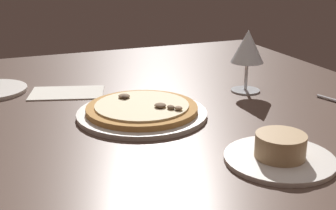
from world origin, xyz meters
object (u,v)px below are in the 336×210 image
at_px(ramekin_on_saucer, 280,152).
at_px(paper_menu, 67,93).
at_px(wine_glass_far, 248,49).
at_px(pizza_main, 142,111).

height_order(ramekin_on_saucer, paper_menu, ramekin_on_saucer).
xyz_separation_m(wine_glass_far, paper_menu, (-0.15, -0.42, -0.11)).
bearing_deg(ramekin_on_saucer, paper_menu, -152.82).
xyz_separation_m(pizza_main, paper_menu, (-0.22, -0.12, -0.01)).
bearing_deg(ramekin_on_saucer, wine_glass_far, 157.36).
relative_size(ramekin_on_saucer, paper_menu, 1.05).
xyz_separation_m(pizza_main, wine_glass_far, (-0.07, 0.30, 0.10)).
distance_m(pizza_main, wine_glass_far, 0.32).
distance_m(wine_glass_far, paper_menu, 0.46).
bearing_deg(wine_glass_far, ramekin_on_saucer, -22.64).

